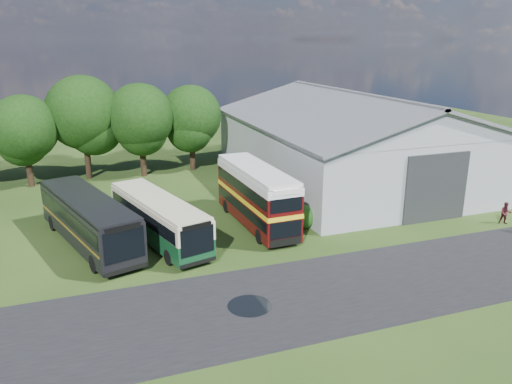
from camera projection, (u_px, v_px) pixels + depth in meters
name	position (u px, v px, depth m)	size (l,w,h in m)	color
ground	(257.00, 276.00, 27.81)	(120.00, 120.00, 0.00)	#1B310F
asphalt_road	(331.00, 291.00, 26.08)	(60.00, 8.00, 0.02)	black
puddle	(249.00, 306.00, 24.62)	(2.20, 2.20, 0.01)	black
storage_shed	(351.00, 135.00, 45.83)	(18.80, 24.80, 8.15)	gray
tree_left_b	(24.00, 128.00, 43.18)	(5.78, 5.78, 8.16)	black
tree_mid	(83.00, 113.00, 45.70)	(6.80, 6.80, 9.60)	black
tree_right_a	(140.00, 117.00, 46.57)	(6.26, 6.26, 8.83)	black
tree_right_b	(191.00, 116.00, 48.99)	(5.98, 5.98, 8.45)	black
shrub_front	(303.00, 227.00, 35.02)	(1.70, 1.70, 1.70)	#194714
shrub_mid	(291.00, 218.00, 36.82)	(1.60, 1.60, 1.60)	#194714
shrub_back	(281.00, 210.00, 38.62)	(1.80, 1.80, 1.80)	#194714
bus_green_single	(158.00, 218.00, 32.19)	(5.10, 10.82, 2.91)	black
bus_maroon_double	(256.00, 196.00, 34.89)	(2.87, 9.84, 4.19)	black
bus_dark_single	(88.00, 220.00, 31.50)	(5.94, 11.88, 3.20)	black
visitor_b	(506.00, 214.00, 35.34)	(0.78, 0.61, 1.60)	#3B1319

